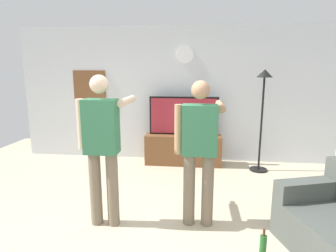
{
  "coord_description": "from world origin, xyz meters",
  "views": [
    {
      "loc": [
        0.5,
        -2.73,
        1.85
      ],
      "look_at": [
        0.06,
        1.2,
        1.05
      ],
      "focal_mm": 29.86,
      "sensor_mm": 36.0,
      "label": 1
    }
  ],
  "objects": [
    {
      "name": "tv_stand",
      "position": [
        0.21,
        2.6,
        0.3
      ],
      "size": [
        1.49,
        0.44,
        0.59
      ],
      "color": "brown",
      "rests_on": "ground_plane"
    },
    {
      "name": "person_standing_nearer_couch",
      "position": [
        0.52,
        0.42,
        0.98
      ],
      "size": [
        0.58,
        0.78,
        1.74
      ],
      "color": "#7A6B56",
      "rests_on": "ground_plane"
    },
    {
      "name": "floor_lamp",
      "position": [
        1.63,
        2.39,
        1.33
      ],
      "size": [
        0.32,
        0.32,
        1.86
      ],
      "color": "black",
      "rests_on": "ground_plane"
    },
    {
      "name": "person_standing_nearer_lamp",
      "position": [
        -0.6,
        0.3,
        1.02
      ],
      "size": [
        0.56,
        0.78,
        1.8
      ],
      "color": "#7A6B56",
      "rests_on": "ground_plane"
    },
    {
      "name": "back_wall",
      "position": [
        0.0,
        2.95,
        1.35
      ],
      "size": [
        6.4,
        0.1,
        2.7
      ],
      "primitive_type": "cube",
      "color": "silver",
      "rests_on": "ground_plane"
    },
    {
      "name": "wall_clock",
      "position": [
        0.21,
        2.89,
        2.13
      ],
      "size": [
        0.33,
        0.03,
        0.33
      ],
      "primitive_type": "cylinder",
      "rotation": [
        1.57,
        0.0,
        0.0
      ],
      "color": "white"
    },
    {
      "name": "framed_picture",
      "position": [
        -1.77,
        2.9,
        1.53
      ],
      "size": [
        0.68,
        0.04,
        0.6
      ],
      "primitive_type": "cube",
      "color": "brown"
    },
    {
      "name": "ground_plane",
      "position": [
        0.0,
        0.0,
        0.0
      ],
      "size": [
        8.4,
        8.4,
        0.0
      ],
      "primitive_type": "plane",
      "color": "beige"
    },
    {
      "name": "television",
      "position": [
        0.21,
        2.65,
        0.96
      ],
      "size": [
        1.34,
        0.07,
        0.75
      ],
      "color": "black",
      "rests_on": "tv_stand"
    },
    {
      "name": "beverage_bottle",
      "position": [
        1.16,
        -0.2,
        0.14
      ],
      "size": [
        0.07,
        0.07,
        0.34
      ],
      "color": "#1E5923",
      "rests_on": "ground_plane"
    }
  ]
}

